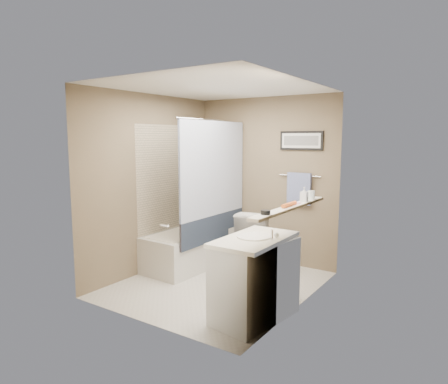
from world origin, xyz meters
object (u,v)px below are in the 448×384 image
Objects in this scene: vanity at (255,280)px; hair_brush_back at (291,204)px; candle_bowl_near at (266,212)px; glass_jar at (311,195)px; bathtub at (192,248)px; toilet at (261,239)px; hair_brush_front at (288,205)px; soap_bottle at (304,194)px.

hair_brush_back reaches higher than vanity.
candle_bowl_near is 1.12m from glass_jar.
bathtub is 16.67× the size of candle_bowl_near.
glass_jar is (0.19, 0.97, 0.77)m from vanity.
hair_brush_back is at bearing 126.84° from toilet.
bathtub is 1.83× the size of toilet.
hair_brush_front reaches higher than vanity.
hair_brush_front is at bearing -90.00° from hair_brush_back.
hair_brush_back is at bearing -90.00° from glass_jar.
toilet is at bearing 142.62° from soap_bottle.
hair_brush_front is 1.00× the size of hair_brush_back.
hair_brush_back is 0.56m from glass_jar.
glass_jar is (0.91, -0.49, 0.75)m from toilet.
toilet reaches higher than bathtub.
candle_bowl_near is 0.48m from hair_brush_front.
bathtub is 1.90m from vanity.
glass_jar is at bearing 90.00° from hair_brush_back.
soap_bottle is (0.00, -0.20, 0.03)m from glass_jar.
hair_brush_back is (1.79, -0.60, 0.89)m from bathtub.
candle_bowl_near is at bearing -90.00° from soap_bottle.
soap_bottle reaches higher than bathtub.
bathtub is at bearing 159.27° from hair_brush_front.
bathtub is at bearing 23.48° from toilet.
vanity is 0.77m from candle_bowl_near.
toilet is 9.13× the size of candle_bowl_near.
bathtub is 2.08m from hair_brush_back.
bathtub is at bearing 172.29° from soap_bottle.
soap_bottle reaches higher than hair_brush_front.
bathtub is 2.10m from hair_brush_front.
soap_bottle is at bearing 84.11° from vanity.
soap_bottle is at bearing -90.00° from glass_jar.
vanity is 9.00× the size of glass_jar.
glass_jar reaches higher than vanity.
toilet is (0.87, 0.46, 0.16)m from bathtub.
glass_jar is (1.79, -0.04, 0.92)m from bathtub.
hair_brush_front reaches higher than bathtub.
hair_brush_back is at bearing 90.00° from hair_brush_front.
hair_brush_front is at bearing 124.81° from toilet.
toilet is at bearing 119.58° from candle_bowl_near.
vanity reaches higher than bathtub.
bathtub is at bearing 147.15° from candle_bowl_near.
glass_jar is (0.00, 0.56, 0.03)m from hair_brush_back.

